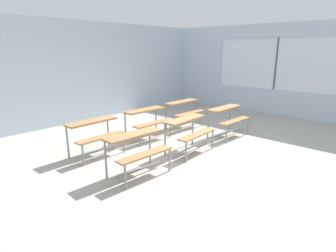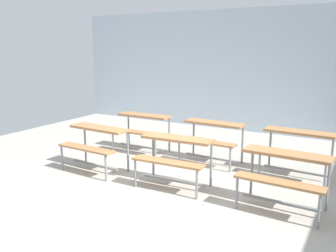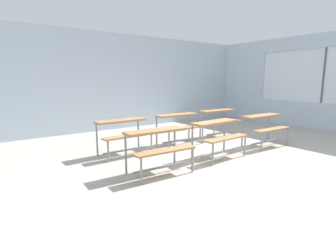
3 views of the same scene
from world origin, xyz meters
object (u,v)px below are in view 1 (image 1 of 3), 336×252
(desk_bench_r0c0, at_px, (137,145))
(desk_bench_r1c2, at_px, (185,108))
(desk_bench_r0c1, at_px, (189,127))
(desk_bench_r1c0, at_px, (95,130))
(desk_bench_r1c1, at_px, (148,117))
(desk_bench_r0c2, at_px, (228,115))

(desk_bench_r0c0, relative_size, desk_bench_r1c2, 1.00)
(desk_bench_r0c1, height_order, desk_bench_r1c2, same)
(desk_bench_r0c1, distance_m, desk_bench_r1c0, 1.98)
(desk_bench_r1c2, bearing_deg, desk_bench_r1c0, -176.80)
(desk_bench_r0c0, bearing_deg, desk_bench_r1c1, 44.55)
(desk_bench_r1c2, bearing_deg, desk_bench_r0c2, -83.82)
(desk_bench_r1c0, bearing_deg, desk_bench_r0c2, -24.06)
(desk_bench_r0c0, distance_m, desk_bench_r1c1, 2.06)
(desk_bench_r0c0, xyz_separation_m, desk_bench_r0c2, (3.10, 0.03, 0.00))
(desk_bench_r1c1, bearing_deg, desk_bench_r0c2, -37.75)
(desk_bench_r0c0, bearing_deg, desk_bench_r1c0, 91.72)
(desk_bench_r0c2, bearing_deg, desk_bench_r1c2, 96.15)
(desk_bench_r1c1, distance_m, desk_bench_r1c2, 1.48)
(desk_bench_r0c0, height_order, desk_bench_r0c1, same)
(desk_bench_r0c1, xyz_separation_m, desk_bench_r0c2, (1.60, -0.01, 0.00))
(desk_bench_r0c2, bearing_deg, desk_bench_r1c0, 159.15)
(desk_bench_r1c0, bearing_deg, desk_bench_r1c2, -0.04)
(desk_bench_r0c1, xyz_separation_m, desk_bench_r1c0, (-1.47, 1.32, 0.00))
(desk_bench_r0c0, relative_size, desk_bench_r1c0, 1.02)
(desk_bench_r1c2, bearing_deg, desk_bench_r0c0, -152.65)
(desk_bench_r1c0, xyz_separation_m, desk_bench_r1c1, (1.51, 0.01, 0.00))
(desk_bench_r0c2, distance_m, desk_bench_r1c2, 1.37)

